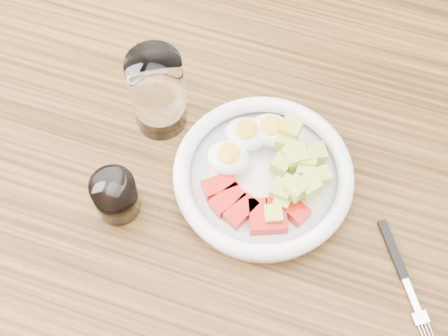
# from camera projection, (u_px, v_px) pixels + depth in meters

# --- Properties ---
(ground) EXTENTS (4.00, 4.00, 0.00)m
(ground) POSITION_uv_depth(u_px,v_px,m) (227.00, 316.00, 1.56)
(ground) COLOR brown
(ground) RESTS_ON ground
(dining_table) EXTENTS (1.50, 0.90, 0.77)m
(dining_table) POSITION_uv_depth(u_px,v_px,m) (228.00, 213.00, 0.96)
(dining_table) COLOR brown
(dining_table) RESTS_ON ground
(bowl) EXTENTS (0.25, 0.25, 0.06)m
(bowl) POSITION_uv_depth(u_px,v_px,m) (263.00, 173.00, 0.85)
(bowl) COLOR white
(bowl) RESTS_ON dining_table
(fork) EXTENTS (0.11, 0.15, 0.01)m
(fork) POSITION_uv_depth(u_px,v_px,m) (400.00, 266.00, 0.81)
(fork) COLOR black
(fork) RESTS_ON dining_table
(water_glass) EXTENTS (0.08, 0.08, 0.14)m
(water_glass) POSITION_uv_depth(u_px,v_px,m) (158.00, 93.00, 0.86)
(water_glass) COLOR white
(water_glass) RESTS_ON dining_table
(coffee_glass) EXTENTS (0.06, 0.06, 0.07)m
(coffee_glass) POSITION_uv_depth(u_px,v_px,m) (116.00, 196.00, 0.83)
(coffee_glass) COLOR white
(coffee_glass) RESTS_ON dining_table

